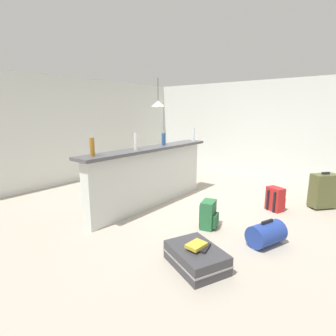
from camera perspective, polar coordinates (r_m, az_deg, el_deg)
name	(u,v)px	position (r m, az deg, el deg)	size (l,w,h in m)	color
ground_plane	(185,203)	(5.21, 3.64, -7.46)	(13.00, 13.00, 0.05)	#ADA393
wall_back	(87,130)	(7.11, -16.96, 7.87)	(6.60, 0.10, 2.50)	silver
wall_right	(239,128)	(7.74, 15.11, 8.29)	(0.10, 6.00, 2.50)	silver
partition_half_wall	(151,178)	(4.86, -3.67, -2.18)	(2.80, 0.20, 1.04)	silver
bar_countertop	(151,149)	(4.75, -3.76, 4.18)	(2.96, 0.40, 0.05)	#4C4C51
bottle_amber	(92,147)	(3.93, -16.01, 4.37)	(0.07, 0.07, 0.27)	#9E661E
bottle_white	(136,142)	(4.44, -6.96, 5.66)	(0.06, 0.06, 0.28)	silver
bottle_blue	(164,139)	(5.01, -0.94, 6.22)	(0.07, 0.07, 0.23)	#284C89
bottle_clear	(193,135)	(5.69, 5.49, 7.17)	(0.06, 0.06, 0.28)	silver
dining_table	(162,154)	(6.75, -1.24, 3.02)	(1.10, 0.80, 0.74)	brown
dining_chair_near_partition	(176,162)	(6.40, 1.83, 1.33)	(0.47, 0.47, 0.93)	#4C331E
pendant_lamp	(158,104)	(6.66, -2.15, 13.68)	(0.34, 0.34, 0.72)	black
suitcase_flat_charcoal	(196,257)	(3.16, 6.05, -18.56)	(0.73, 0.89, 0.22)	#38383D
suitcase_upright_olive	(324,191)	(5.50, 30.49, -4.20)	(0.49, 0.47, 0.67)	#51562D
backpack_red	(275,199)	(5.05, 22.11, -6.28)	(0.31, 0.33, 0.42)	red
duffel_bag_blue	(266,234)	(3.79, 20.38, -13.15)	(0.55, 0.45, 0.34)	#233D93
backpack_green	(209,215)	(4.06, 8.76, -9.98)	(0.32, 0.29, 0.42)	#286B3D
book_stack	(198,246)	(3.09, 6.56, -16.32)	(0.30, 0.23, 0.07)	black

